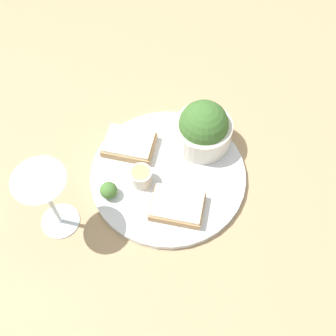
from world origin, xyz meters
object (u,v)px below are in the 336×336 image
Objects in this scene: sauce_ramekin at (141,176)px; cheese_toast_near at (177,206)px; salad_bowl at (203,128)px; cheese_toast_far at (129,144)px; wine_glass at (45,192)px.

sauce_ramekin is 0.09m from cheese_toast_near.
salad_bowl reaches higher than cheese_toast_near.
sauce_ramekin is 0.09m from cheese_toast_far.
cheese_toast_far is (-0.04, 0.08, -0.01)m from sauce_ramekin.
salad_bowl reaches higher than cheese_toast_far.
cheese_toast_far is at bearing 117.38° from sauce_ramekin.
wine_glass reaches higher than sauce_ramekin.
cheese_toast_far is at bearing -165.60° from salad_bowl.
cheese_toast_near is at bearing -100.22° from salad_bowl.
cheese_toast_far is (-0.12, 0.13, 0.00)m from cheese_toast_near.
sauce_ramekin is 0.20m from wine_glass.
wine_glass reaches higher than cheese_toast_near.
sauce_ramekin is at bearing -62.62° from cheese_toast_far.
cheese_toast_near is 0.96× the size of cheese_toast_far.
salad_bowl reaches higher than sauce_ramekin.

